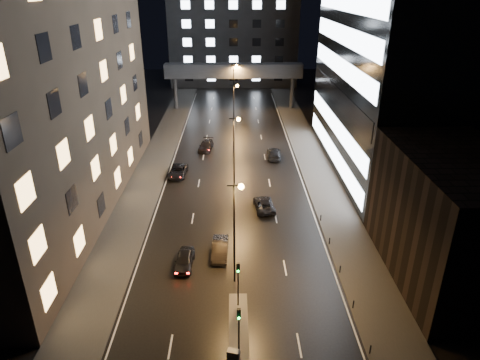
{
  "coord_description": "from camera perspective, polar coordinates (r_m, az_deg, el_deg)",
  "views": [
    {
      "loc": [
        0.04,
        -24.79,
        25.49
      ],
      "look_at": [
        0.71,
        22.26,
        4.0
      ],
      "focal_mm": 32.0,
      "sensor_mm": 36.0,
      "label": 1
    }
  ],
  "objects": [
    {
      "name": "traffic_signal_far",
      "position": [
        32.67,
        -0.15,
        -18.73
      ],
      "size": [
        0.28,
        0.34,
        4.4
      ],
      "color": "black",
      "rests_on": "median_island"
    },
    {
      "name": "median_island",
      "position": [
        36.93,
        -0.2,
        -18.94
      ],
      "size": [
        1.6,
        8.0,
        0.15
      ],
      "primitive_type": "cube",
      "color": "#383533",
      "rests_on": "ground"
    },
    {
      "name": "streetlight_near",
      "position": [
        37.9,
        -0.53,
        -5.53
      ],
      "size": [
        1.45,
        0.5,
        10.15
      ],
      "color": "black",
      "rests_on": "ground"
    },
    {
      "name": "car_away_a",
      "position": [
        43.33,
        -7.43,
        -10.55
      ],
      "size": [
        1.92,
        4.37,
        1.46
      ],
      "primitive_type": "imported",
      "rotation": [
        0.0,
        0.0,
        -0.04
      ],
      "color": "black",
      "rests_on": "ground"
    },
    {
      "name": "streetlight_mid_a",
      "position": [
        56.11,
        -0.65,
        4.76
      ],
      "size": [
        1.45,
        0.5,
        10.15
      ],
      "color": "black",
      "rests_on": "ground"
    },
    {
      "name": "streetlight_far",
      "position": [
        94.72,
        -0.75,
        12.98
      ],
      "size": [
        1.45,
        0.5,
        10.15
      ],
      "color": "black",
      "rests_on": "ground"
    },
    {
      "name": "skybridge",
      "position": [
        96.33,
        -0.86,
        14.29
      ],
      "size": [
        30.0,
        3.0,
        10.0
      ],
      "color": "#333335",
      "rests_on": "ground"
    },
    {
      "name": "building_right_glass",
      "position": [
        65.78,
        22.96,
        20.17
      ],
      "size": [
        20.0,
        36.0,
        45.0
      ],
      "primitive_type": "cube",
      "color": "black",
      "rests_on": "ground"
    },
    {
      "name": "bollard_row",
      "position": [
        41.35,
        13.98,
        -13.6
      ],
      "size": [
        0.12,
        25.12,
        0.9
      ],
      "color": "black",
      "rests_on": "ground"
    },
    {
      "name": "car_away_b",
      "position": [
        44.63,
        -2.7,
        -9.14
      ],
      "size": [
        1.75,
        4.68,
        1.53
      ],
      "primitive_type": "imported",
      "rotation": [
        0.0,
        0.0,
        -0.03
      ],
      "color": "black",
      "rests_on": "ground"
    },
    {
      "name": "sidewalk_left",
      "position": [
        66.17,
        -11.68,
        1.42
      ],
      "size": [
        5.0,
        110.0,
        0.15
      ],
      "primitive_type": "cube",
      "color": "#383533",
      "rests_on": "ground"
    },
    {
      "name": "utility_cabinet",
      "position": [
        33.87,
        -0.86,
        -22.46
      ],
      "size": [
        1.01,
        0.7,
        1.15
      ],
      "primitive_type": "cube",
      "rotation": [
        0.0,
        0.0,
        -0.23
      ],
      "color": "#505052",
      "rests_on": "median_island"
    },
    {
      "name": "sidewalk_right",
      "position": [
        66.15,
        10.11,
        1.55
      ],
      "size": [
        5.0,
        110.0,
        0.15
      ],
      "primitive_type": "cube",
      "color": "#383533",
      "rests_on": "ground"
    },
    {
      "name": "car_toward_a",
      "position": [
        53.28,
        3.23,
        -3.25
      ],
      "size": [
        2.75,
        5.1,
        1.36
      ],
      "primitive_type": "imported",
      "rotation": [
        0.0,
        0.0,
        3.25
      ],
      "color": "black",
      "rests_on": "ground"
    },
    {
      "name": "car_away_c",
      "position": [
        63.11,
        -8.29,
        1.16
      ],
      "size": [
        2.71,
        5.3,
        1.43
      ],
      "primitive_type": "imported",
      "rotation": [
        0.0,
        0.0,
        -0.06
      ],
      "color": "black",
      "rests_on": "ground"
    },
    {
      "name": "streetlight_mid_b",
      "position": [
        75.23,
        -0.71,
        9.92
      ],
      "size": [
        1.45,
        0.5,
        10.15
      ],
      "color": "black",
      "rests_on": "ground"
    },
    {
      "name": "building_far",
      "position": [
        123.48,
        -0.88,
        18.51
      ],
      "size": [
        34.0,
        14.0,
        25.0
      ],
      "primitive_type": "cube",
      "color": "#333335",
      "rests_on": "ground"
    },
    {
      "name": "car_away_d",
      "position": [
        72.72,
        -4.55,
        4.57
      ],
      "size": [
        2.66,
        5.32,
        1.48
      ],
      "primitive_type": "imported",
      "rotation": [
        0.0,
        0.0,
        -0.12
      ],
      "color": "black",
      "rests_on": "ground"
    },
    {
      "name": "traffic_signal_near",
      "position": [
        36.87,
        -0.26,
        -12.86
      ],
      "size": [
        0.28,
        0.34,
        4.4
      ],
      "color": "black",
      "rests_on": "median_island"
    },
    {
      "name": "building_left",
      "position": [
        54.03,
        -26.62,
        16.27
      ],
      "size": [
        15.0,
        48.0,
        40.0
      ],
      "primitive_type": "cube",
      "color": "#2D2319",
      "rests_on": "ground"
    },
    {
      "name": "car_toward_b",
      "position": [
        69.3,
        4.55,
        3.57
      ],
      "size": [
        2.46,
        5.43,
        1.54
      ],
      "primitive_type": "imported",
      "rotation": [
        0.0,
        0.0,
        3.08
      ],
      "color": "black",
      "rests_on": "ground"
    },
    {
      "name": "ground",
      "position": [
        69.63,
        -0.8,
        3.07
      ],
      "size": [
        160.0,
        160.0,
        0.0
      ],
      "primitive_type": "plane",
      "color": "black",
      "rests_on": "ground"
    },
    {
      "name": "building_right_low",
      "position": [
        43.82,
        26.48,
        -4.68
      ],
      "size": [
        10.0,
        18.0,
        12.0
      ],
      "primitive_type": "cube",
      "color": "black",
      "rests_on": "ground"
    }
  ]
}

